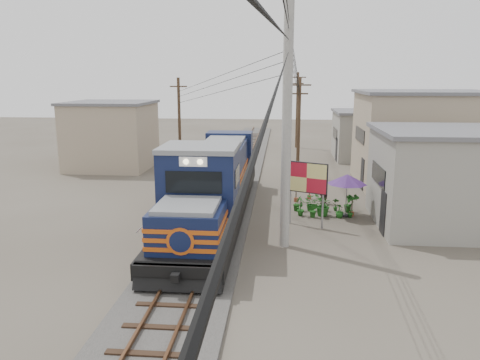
# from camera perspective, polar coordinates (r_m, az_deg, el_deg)

# --- Properties ---
(ground) EXTENTS (120.00, 120.00, 0.00)m
(ground) POSITION_cam_1_polar(r_m,az_deg,el_deg) (21.01, -4.26, -7.23)
(ground) COLOR #473F35
(ground) RESTS_ON ground
(ballast) EXTENTS (3.60, 70.00, 0.16)m
(ballast) POSITION_cam_1_polar(r_m,az_deg,el_deg) (30.50, -1.24, -0.76)
(ballast) COLOR #595651
(ballast) RESTS_ON ground
(track) EXTENTS (1.15, 70.00, 0.12)m
(track) POSITION_cam_1_polar(r_m,az_deg,el_deg) (30.46, -1.24, -0.43)
(track) COLOR #51331E
(track) RESTS_ON ground
(locomotive) EXTENTS (3.14, 17.10, 4.24)m
(locomotive) POSITION_cam_1_polar(r_m,az_deg,el_deg) (23.24, -3.19, -0.58)
(locomotive) COLOR black
(locomotive) RESTS_ON ground
(utility_pole_main) EXTENTS (0.40, 0.40, 10.00)m
(utility_pole_main) POSITION_cam_1_polar(r_m,az_deg,el_deg) (19.12, 5.71, 6.19)
(utility_pole_main) COLOR #9E9B93
(utility_pole_main) RESTS_ON ground
(wooden_pole_mid) EXTENTS (1.60, 0.24, 7.00)m
(wooden_pole_mid) POSITION_cam_1_polar(r_m,az_deg,el_deg) (33.70, 7.17, 6.62)
(wooden_pole_mid) COLOR #4C3826
(wooden_pole_mid) RESTS_ON ground
(wooden_pole_far) EXTENTS (1.60, 0.24, 7.50)m
(wooden_pole_far) POSITION_cam_1_polar(r_m,az_deg,el_deg) (47.63, 6.98, 8.63)
(wooden_pole_far) COLOR #4C3826
(wooden_pole_far) RESTS_ON ground
(wooden_pole_left) EXTENTS (1.60, 0.24, 7.00)m
(wooden_pole_left) POSITION_cam_1_polar(r_m,az_deg,el_deg) (38.56, -7.41, 7.35)
(wooden_pole_left) COLOR #4C3826
(wooden_pole_left) RESTS_ON ground
(power_lines) EXTENTS (9.65, 19.00, 3.30)m
(power_lines) POSITION_cam_1_polar(r_m,az_deg,el_deg) (28.21, -1.96, 13.48)
(power_lines) COLOR black
(power_lines) RESTS_ON ground
(shophouse_front) EXTENTS (7.35, 6.30, 4.70)m
(shophouse_front) POSITION_cam_1_polar(r_m,az_deg,el_deg) (24.41, 24.61, 0.20)
(shophouse_front) COLOR gray
(shophouse_front) RESTS_ON ground
(shophouse_mid) EXTENTS (8.40, 7.35, 6.20)m
(shophouse_mid) POSITION_cam_1_polar(r_m,az_deg,el_deg) (33.06, 21.30, 4.76)
(shophouse_mid) COLOR gray
(shophouse_mid) RESTS_ON ground
(shophouse_back) EXTENTS (6.30, 6.30, 4.20)m
(shophouse_back) POSITION_cam_1_polar(r_m,az_deg,el_deg) (42.51, 15.57, 5.34)
(shophouse_back) COLOR gray
(shophouse_back) RESTS_ON ground
(shophouse_left) EXTENTS (6.30, 6.30, 5.20)m
(shophouse_left) POSITION_cam_1_polar(r_m,az_deg,el_deg) (38.18, -15.39, 5.34)
(shophouse_left) COLOR gray
(shophouse_left) RESTS_ON ground
(billboard) EXTENTS (1.90, 0.94, 3.14)m
(billboard) POSITION_cam_1_polar(r_m,az_deg,el_deg) (22.38, 8.16, 0.06)
(billboard) COLOR #99999E
(billboard) RESTS_ON ground
(market_umbrella) EXTENTS (2.45, 2.45, 2.23)m
(market_umbrella) POSITION_cam_1_polar(r_m,az_deg,el_deg) (24.41, 12.94, 0.07)
(market_umbrella) COLOR black
(market_umbrella) RESTS_ON ground
(vendor) EXTENTS (0.73, 0.71, 1.68)m
(vendor) POSITION_cam_1_polar(r_m,az_deg,el_deg) (26.87, 10.16, -1.12)
(vendor) COLOR black
(vendor) RESTS_ON ground
(plant_nursery) EXTENTS (3.26, 1.92, 1.14)m
(plant_nursery) POSITION_cam_1_polar(r_m,az_deg,el_deg) (24.84, 9.87, -3.08)
(plant_nursery) COLOR #1D5B1A
(plant_nursery) RESTS_ON ground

